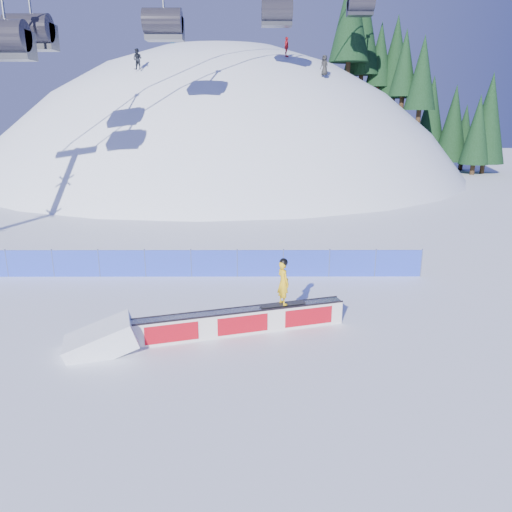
{
  "coord_description": "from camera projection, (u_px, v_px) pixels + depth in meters",
  "views": [
    {
      "loc": [
        3.76,
        -16.16,
        7.02
      ],
      "look_at": [
        3.8,
        1.18,
        1.91
      ],
      "focal_mm": 35.0,
      "sensor_mm": 36.0,
      "label": 1
    }
  ],
  "objects": [
    {
      "name": "snowboarder",
      "position": [
        283.0,
        282.0,
        16.22
      ],
      "size": [
        1.55,
        0.69,
        1.6
      ],
      "rotation": [
        0.0,
        0.0,
        2.04
      ],
      "color": "black",
      "rests_on": "rail_box"
    },
    {
      "name": "rail_box",
      "position": [
        241.0,
        321.0,
        16.17
      ],
      "size": [
        6.84,
        2.41,
        0.84
      ],
      "rotation": [
        0.0,
        0.0,
        0.28
      ],
      "color": "silver",
      "rests_on": "ground"
    },
    {
      "name": "safety_fence",
      "position": [
        168.0,
        263.0,
        21.62
      ],
      "size": [
        22.05,
        0.05,
        1.3
      ],
      "color": "#253EBF",
      "rests_on": "ground"
    },
    {
      "name": "snow_hill",
      "position": [
        225.0,
        316.0,
        62.85
      ],
      "size": [
        64.0,
        64.0,
        64.0
      ],
      "color": "white",
      "rests_on": "ground"
    },
    {
      "name": "treeline",
      "position": [
        433.0,
        86.0,
        54.61
      ],
      "size": [
        20.43,
        12.87,
        20.24
      ],
      "color": "#2F2013",
      "rests_on": "ground"
    },
    {
      "name": "ground",
      "position": [
        148.0,
        318.0,
        17.48
      ],
      "size": [
        160.0,
        160.0,
        0.0
      ],
      "primitive_type": "plane",
      "color": "white",
      "rests_on": "ground"
    },
    {
      "name": "snow_ramp",
      "position": [
        102.0,
        350.0,
        15.11
      ],
      "size": [
        2.49,
        1.93,
        1.37
      ],
      "primitive_type": null,
      "rotation": [
        0.0,
        -0.31,
        0.28
      ],
      "color": "white",
      "rests_on": "ground"
    },
    {
      "name": "distant_skiers",
      "position": [
        218.0,
        49.0,
        44.78
      ],
      "size": [
        16.69,
        9.49,
        5.08
      ],
      "color": "black",
      "rests_on": "ground"
    }
  ]
}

